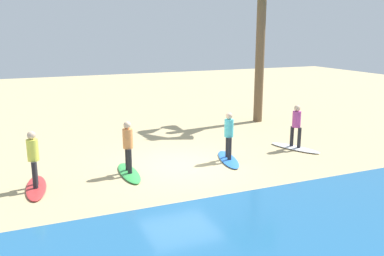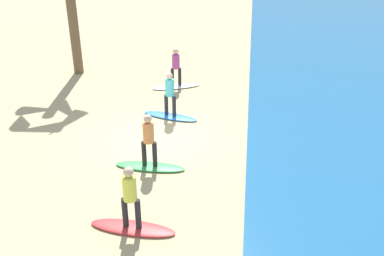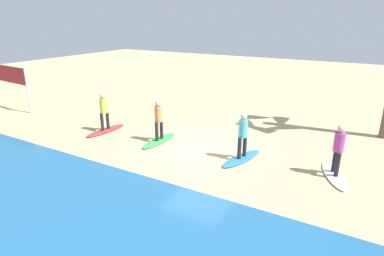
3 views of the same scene
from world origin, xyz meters
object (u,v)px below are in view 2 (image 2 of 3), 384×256
(surfer_blue, at_px, (170,91))
(surfboard_green, at_px, (150,166))
(surfboard_blue, at_px, (170,116))
(surfboard_red, at_px, (133,228))
(surfer_green, at_px, (149,137))
(surfer_red, at_px, (130,193))
(surfer_white, at_px, (176,65))
(surfboard_white, at_px, (176,87))

(surfer_blue, height_order, surfboard_green, surfer_blue)
(surfboard_blue, distance_m, surfboard_red, 6.40)
(surfboard_green, bearing_deg, surfer_green, 0.00)
(surfboard_green, relative_size, surfer_green, 1.28)
(surfboard_red, bearing_deg, surfer_red, 4.28)
(surfer_blue, distance_m, surfer_red, 6.40)
(surfer_blue, relative_size, surfboard_green, 0.78)
(surfboard_blue, bearing_deg, surfer_white, 109.60)
(surfer_white, xyz_separation_m, surfer_red, (9.46, 0.50, 0.00))
(surfboard_green, xyz_separation_m, surfer_red, (2.80, 0.19, 0.99))
(surfer_green, relative_size, surfer_red, 1.00)
(surfboard_blue, distance_m, surfboard_green, 3.59)
(surfboard_blue, bearing_deg, surfboard_green, -75.37)
(surfer_blue, distance_m, surfer_green, 3.59)
(surfer_white, height_order, surfer_green, same)
(surfer_white, xyz_separation_m, surfboard_red, (9.46, 0.50, -0.99))
(surfer_blue, distance_m, surfboard_green, 3.72)
(surfboard_red, bearing_deg, surfer_green, 98.19)
(surfer_green, height_order, surfboard_red, surfer_green)
(surfer_green, bearing_deg, surfboard_red, 3.90)
(surfboard_white, relative_size, surfer_blue, 1.28)
(surfboard_blue, bearing_deg, surfer_blue, 104.30)
(surfer_blue, xyz_separation_m, surfboard_red, (6.39, 0.21, -0.99))
(surfboard_blue, relative_size, surfboard_green, 1.00)
(surfer_red, bearing_deg, surfboard_red, -90.00)
(surfer_white, bearing_deg, surfboard_blue, 5.30)
(surfboard_white, relative_size, surfboard_blue, 1.00)
(surfboard_white, height_order, surfboard_red, same)
(surfboard_green, bearing_deg, surfboard_blue, 91.99)
(surfer_red, bearing_deg, surfboard_white, -177.00)
(surfboard_white, xyz_separation_m, surfboard_red, (9.46, 0.50, 0.00))
(surfer_green, height_order, surfer_red, same)
(surfboard_red, height_order, surfer_red, surfer_red)
(surfboard_red, xyz_separation_m, surfer_red, (0.00, 0.00, 0.99))
(surfboard_white, relative_size, surfer_red, 1.28)
(surfer_blue, bearing_deg, surfboard_red, 1.90)
(surfboard_white, height_order, surfer_green, surfer_green)
(surfer_white, distance_m, surfboard_red, 9.52)
(surfer_blue, height_order, surfer_green, same)
(surfer_blue, distance_m, surfboard_red, 6.47)
(surfboard_green, relative_size, surfer_red, 1.28)
(surfer_white, height_order, surfboard_red, surfer_white)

